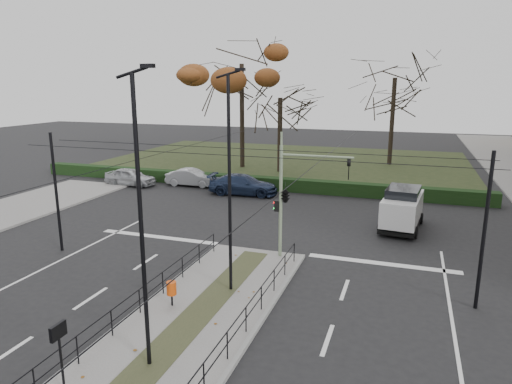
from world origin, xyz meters
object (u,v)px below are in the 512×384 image
(traffic_light, at_px, (287,194))
(white_van, at_px, (402,207))
(litter_bin, at_px, (171,289))
(bare_tree_center, at_px, (395,84))
(streetlamp_median_far, at_px, (230,183))
(parked_car_third, at_px, (243,185))
(streetlamp_median_near, at_px, (142,223))
(parked_car_first, at_px, (130,177))
(bare_tree_near, at_px, (280,103))
(info_panel, at_px, (59,339))
(parked_car_second, at_px, (192,178))
(rust_tree, at_px, (242,64))

(traffic_light, bearing_deg, white_van, 53.21)
(litter_bin, xyz_separation_m, bare_tree_center, (6.12, 35.19, 7.44))
(streetlamp_median_far, xyz_separation_m, bare_tree_center, (4.52, 33.21, 3.70))
(litter_bin, bearing_deg, traffic_light, 66.02)
(parked_car_third, bearing_deg, streetlamp_median_near, -171.63)
(traffic_light, relative_size, parked_car_first, 1.24)
(bare_tree_near, bearing_deg, white_van, -51.61)
(streetlamp_median_far, height_order, parked_car_first, streetlamp_median_far)
(info_panel, bearing_deg, white_van, 66.15)
(parked_car_first, bearing_deg, traffic_light, -123.06)
(parked_car_first, bearing_deg, parked_car_second, -70.62)
(rust_tree, xyz_separation_m, bare_tree_center, (14.03, 6.35, -1.91))
(parked_car_first, relative_size, parked_car_second, 1.01)
(parked_car_first, height_order, parked_car_second, parked_car_first)
(parked_car_first, bearing_deg, litter_bin, -140.13)
(parked_car_third, bearing_deg, streetlamp_median_far, -166.07)
(streetlamp_median_far, bearing_deg, rust_tree, 109.50)
(streetlamp_median_far, height_order, bare_tree_center, bare_tree_center)
(info_panel, distance_m, bare_tree_center, 41.60)
(white_van, bearing_deg, streetlamp_median_near, -112.00)
(info_panel, distance_m, bare_tree_near, 33.55)
(traffic_light, relative_size, streetlamp_median_near, 0.62)
(info_panel, relative_size, streetlamp_median_far, 0.24)
(streetlamp_median_far, bearing_deg, info_panel, -104.29)
(traffic_light, xyz_separation_m, litter_bin, (-2.77, -6.22, -2.45))
(bare_tree_center, bearing_deg, streetlamp_median_near, -97.26)
(rust_tree, bearing_deg, white_van, -44.96)
(bare_tree_center, height_order, bare_tree_near, bare_tree_center)
(streetlamp_median_far, distance_m, white_van, 13.15)
(bare_tree_center, bearing_deg, streetlamp_median_far, -97.75)
(traffic_light, height_order, rust_tree, rust_tree)
(white_van, xyz_separation_m, bare_tree_center, (-1.76, 22.13, 6.98))
(parked_car_first, height_order, rust_tree, rust_tree)
(traffic_light, relative_size, litter_bin, 5.68)
(info_panel, distance_m, rust_tree, 36.07)
(parked_car_second, relative_size, parked_car_third, 0.81)
(bare_tree_center, bearing_deg, white_van, -85.45)
(parked_car_second, relative_size, bare_tree_center, 0.37)
(traffic_light, height_order, streetlamp_median_near, streetlamp_median_near)
(info_panel, relative_size, white_van, 0.43)
(parked_car_first, relative_size, rust_tree, 0.33)
(streetlamp_median_far, bearing_deg, litter_bin, -128.95)
(streetlamp_median_near, relative_size, parked_car_second, 2.01)
(info_panel, height_order, bare_tree_near, bare_tree_near)
(parked_car_second, height_order, bare_tree_center, bare_tree_center)
(white_van, bearing_deg, bare_tree_center, 94.55)
(streetlamp_median_near, relative_size, bare_tree_center, 0.74)
(white_van, height_order, rust_tree, rust_tree)
(parked_car_first, bearing_deg, streetlamp_median_near, -142.73)
(litter_bin, relative_size, streetlamp_median_far, 0.11)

